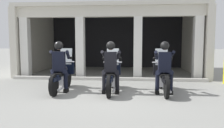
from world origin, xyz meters
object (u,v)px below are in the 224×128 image
at_px(motorcycle_left, 62,75).
at_px(police_officer_center, 111,63).
at_px(motorcycle_center, 112,76).
at_px(police_officer_right, 164,63).
at_px(motorcycle_right, 163,76).
at_px(police_officer_left, 59,62).

height_order(motorcycle_left, police_officer_center, police_officer_center).
distance_m(motorcycle_center, police_officer_right, 1.67).
bearing_deg(police_officer_right, motorcycle_center, 166.04).
bearing_deg(motorcycle_right, police_officer_left, 179.32).
relative_size(motorcycle_left, motorcycle_center, 1.00).
height_order(police_officer_left, motorcycle_center, police_officer_left).
xyz_separation_m(police_officer_left, police_officer_right, (3.20, 0.04, 0.00)).
relative_size(police_officer_left, police_officer_center, 1.00).
bearing_deg(police_officer_right, motorcycle_left, 169.18).
bearing_deg(motorcycle_right, motorcycle_left, 174.26).
height_order(motorcycle_left, motorcycle_center, same).
height_order(police_officer_center, police_officer_right, same).
relative_size(police_officer_left, police_officer_right, 1.00).
bearing_deg(motorcycle_left, police_officer_center, -26.77).
height_order(police_officer_left, motorcycle_right, police_officer_left).
height_order(police_officer_left, police_officer_center, same).
relative_size(motorcycle_left, police_officer_left, 1.29).
xyz_separation_m(motorcycle_left, police_officer_right, (3.20, -0.25, 0.44)).
height_order(police_officer_center, motorcycle_right, police_officer_center).
relative_size(motorcycle_left, motorcycle_right, 1.00).
distance_m(motorcycle_left, police_officer_right, 3.23).
relative_size(motorcycle_center, police_officer_right, 1.29).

